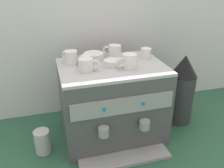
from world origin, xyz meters
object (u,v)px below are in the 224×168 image
at_px(ceramic_cup_0, 87,60).
at_px(ceramic_cup_2, 114,51).
at_px(ceramic_cup_4, 146,53).
at_px(espresso_machine, 112,102).
at_px(coffee_grinder, 182,89).
at_px(ceramic_bowl_0, 94,57).
at_px(ceramic_cup_3, 87,65).
at_px(ceramic_cup_5, 71,57).
at_px(milk_pitcher, 42,142).
at_px(ceramic_cup_1, 129,61).
at_px(ceramic_bowl_1, 112,63).

xyz_separation_m(ceramic_cup_0, ceramic_cup_2, (0.18, 0.08, 0.01)).
relative_size(ceramic_cup_2, ceramic_cup_4, 1.11).
distance_m(espresso_machine, coffee_grinder, 0.48).
bearing_deg(ceramic_bowl_0, espresso_machine, -57.28).
relative_size(espresso_machine, ceramic_cup_2, 5.66).
relative_size(ceramic_cup_3, ceramic_cup_5, 1.12).
bearing_deg(ceramic_cup_5, milk_pitcher, -144.37).
xyz_separation_m(espresso_machine, ceramic_cup_5, (-0.21, 0.09, 0.27)).
height_order(espresso_machine, ceramic_cup_3, ceramic_cup_3).
relative_size(espresso_machine, ceramic_cup_5, 5.79).
bearing_deg(ceramic_cup_5, ceramic_cup_1, -27.11).
height_order(ceramic_cup_5, ceramic_bowl_1, ceramic_cup_5).
bearing_deg(ceramic_bowl_1, espresso_machine, -80.88).
height_order(ceramic_bowl_1, coffee_grinder, ceramic_bowl_1).
distance_m(espresso_machine, milk_pitcher, 0.45).
relative_size(ceramic_cup_2, ceramic_bowl_1, 1.14).
height_order(ceramic_cup_4, ceramic_bowl_0, ceramic_cup_4).
bearing_deg(ceramic_cup_3, ceramic_cup_1, -4.99).
height_order(ceramic_cup_0, ceramic_bowl_0, ceramic_cup_0).
distance_m(espresso_machine, ceramic_cup_3, 0.30).
xyz_separation_m(espresso_machine, coffee_grinder, (0.48, 0.02, 0.01)).
xyz_separation_m(coffee_grinder, milk_pitcher, (-0.90, -0.08, -0.16)).
bearing_deg(coffee_grinder, ceramic_cup_4, 170.70).
bearing_deg(ceramic_cup_3, ceramic_cup_0, 79.91).
bearing_deg(ceramic_cup_5, espresso_machine, -23.43).
height_order(ceramic_cup_1, ceramic_bowl_0, ceramic_cup_1).
xyz_separation_m(ceramic_cup_2, milk_pitcher, (-0.47, -0.18, -0.43)).
distance_m(ceramic_bowl_1, milk_pitcher, 0.58).
relative_size(ceramic_cup_0, ceramic_cup_4, 0.91).
height_order(ceramic_cup_0, ceramic_cup_2, ceramic_cup_2).
distance_m(ceramic_cup_1, ceramic_bowl_0, 0.23).
relative_size(ceramic_cup_0, milk_pitcher, 0.62).
xyz_separation_m(ceramic_cup_4, ceramic_cup_5, (-0.44, 0.03, 0.01)).
relative_size(ceramic_cup_1, ceramic_cup_4, 1.26).
distance_m(ceramic_cup_4, coffee_grinder, 0.36).
xyz_separation_m(ceramic_cup_3, ceramic_bowl_1, (0.15, 0.04, -0.02)).
height_order(espresso_machine, ceramic_cup_4, ceramic_cup_4).
bearing_deg(ceramic_cup_1, ceramic_cup_4, 38.83).
distance_m(ceramic_cup_5, ceramic_bowl_1, 0.23).
bearing_deg(ceramic_cup_1, ceramic_cup_3, 175.01).
distance_m(ceramic_cup_4, ceramic_cup_5, 0.44).
height_order(ceramic_cup_3, coffee_grinder, ceramic_cup_3).
xyz_separation_m(ceramic_cup_3, ceramic_cup_4, (0.37, 0.10, -0.00)).
distance_m(ceramic_cup_3, ceramic_bowl_0, 0.17).
distance_m(espresso_machine, ceramic_bowl_0, 0.29).
bearing_deg(ceramic_cup_2, ceramic_cup_3, -140.39).
height_order(ceramic_bowl_0, coffee_grinder, ceramic_bowl_0).
bearing_deg(coffee_grinder, ceramic_cup_5, 174.37).
bearing_deg(coffee_grinder, ceramic_cup_2, 166.74).
xyz_separation_m(espresso_machine, ceramic_bowl_1, (-0.00, 0.01, 0.24)).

